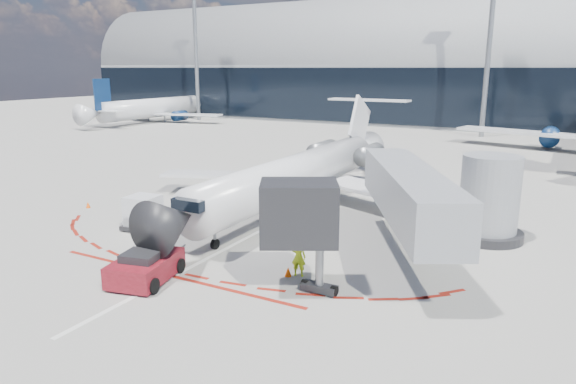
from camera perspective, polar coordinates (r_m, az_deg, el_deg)
The scene contains 14 objects.
ground at distance 33.81m, azimuth 0.16°, elevation -2.65°, with size 260.00×260.00×0.00m, color gray.
apron_centerline at distance 35.51m, azimuth 1.69°, elevation -1.84°, with size 0.25×40.00×0.01m, color silver.
apron_stop_bar at distance 24.85m, azimuth -12.66°, elevation -9.13°, with size 14.00×0.25×0.01m, color maroon.
terminal_building at distance 94.82m, azimuth 19.55°, elevation 12.30°, with size 150.00×24.15×24.00m.
jet_bridge at distance 26.96m, azimuth 15.65°, elevation -0.77°, with size 10.03×15.20×4.90m.
light_mast_west at distance 97.56m, azimuth -10.19°, elevation 15.21°, with size 0.70×0.70×25.00m, color gray.
light_mast_centre at distance 77.34m, azimuth 21.45°, elevation 14.97°, with size 0.70×0.70×25.00m, color gray.
regional_jet at distance 36.05m, azimuth 1.76°, elevation 2.35°, with size 23.51×29.00×7.26m.
pushback_tug at distance 24.50m, azimuth -15.56°, elevation -8.04°, with size 3.01×5.72×1.46m.
ramp_worker at distance 24.00m, azimuth 1.19°, elevation -7.22°, with size 0.68×0.45×1.87m, color #BADD17.
uld_container at distance 31.86m, azimuth -15.77°, elevation -2.27°, with size 2.36×2.06×2.07m.
safety_cone_left at distance 38.25m, azimuth -21.33°, elevation -1.34°, with size 0.31×0.31×0.43m, color #FF5205.
safety_cone_right at distance 24.21m, azimuth 0.01°, elevation -8.83°, with size 0.33×0.33×0.46m, color #FF5205.
bg_airliner_0 at distance 96.99m, azimuth -14.19°, elevation 10.52°, with size 30.18×31.96×9.77m, color silver, non-canonical shape.
Camera 1 is at (15.35, -28.59, 9.48)m, focal length 32.00 mm.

